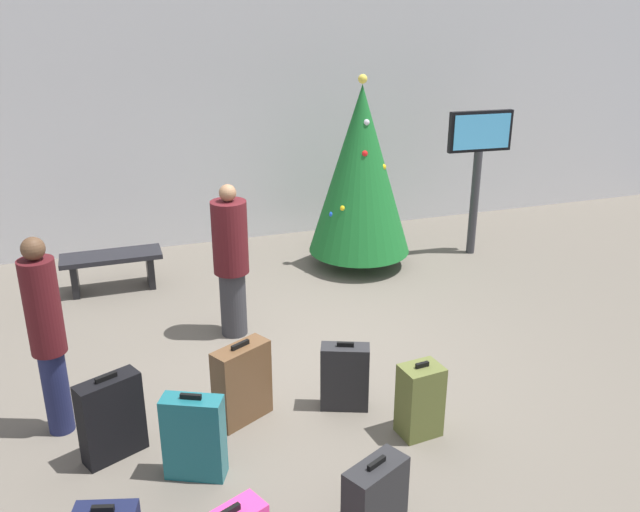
% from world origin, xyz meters
% --- Properties ---
extents(ground_plane, '(16.00, 16.00, 0.00)m').
position_xyz_m(ground_plane, '(0.00, 0.00, 0.00)').
color(ground_plane, '#665E54').
extents(back_wall, '(16.00, 0.20, 3.49)m').
position_xyz_m(back_wall, '(0.00, 3.94, 1.74)').
color(back_wall, silver).
rests_on(back_wall, ground_plane).
extents(holiday_tree, '(1.37, 1.37, 2.57)m').
position_xyz_m(holiday_tree, '(1.45, 2.26, 1.34)').
color(holiday_tree, '#4C3319').
rests_on(holiday_tree, ground_plane).
extents(flight_info_kiosk, '(0.92, 0.15, 2.04)m').
position_xyz_m(flight_info_kiosk, '(3.16, 2.18, 1.44)').
color(flight_info_kiosk, '#333338').
rests_on(flight_info_kiosk, ground_plane).
extents(waiting_bench, '(1.22, 0.44, 0.48)m').
position_xyz_m(waiting_bench, '(-1.80, 2.46, 0.35)').
color(waiting_bench, black).
rests_on(waiting_bench, ground_plane).
extents(traveller_0, '(0.32, 0.32, 1.76)m').
position_xyz_m(traveller_0, '(-2.37, -0.46, 0.94)').
color(traveller_0, '#1E234C').
rests_on(traveller_0, ground_plane).
extents(traveller_1, '(0.51, 0.51, 1.70)m').
position_xyz_m(traveller_1, '(-0.60, 0.81, 0.89)').
color(traveller_1, '#333338').
rests_on(traveller_1, ground_plane).
extents(suitcase_0, '(0.36, 0.30, 0.68)m').
position_xyz_m(suitcase_0, '(0.51, -1.49, 0.32)').
color(suitcase_0, '#59602D').
rests_on(suitcase_0, ground_plane).
extents(suitcase_1, '(0.52, 0.40, 0.54)m').
position_xyz_m(suitcase_1, '(-0.26, -2.35, 0.25)').
color(suitcase_1, '#232326').
rests_on(suitcase_1, ground_plane).
extents(suitcase_2, '(0.47, 0.33, 0.66)m').
position_xyz_m(suitcase_2, '(0.05, -0.92, 0.31)').
color(suitcase_2, '#232326').
rests_on(suitcase_2, ground_plane).
extents(suitcase_3, '(0.50, 0.37, 0.73)m').
position_xyz_m(suitcase_3, '(-1.37, -1.42, 0.35)').
color(suitcase_3, '#19606B').
rests_on(suitcase_3, ground_plane).
extents(suitcase_5, '(0.55, 0.43, 0.75)m').
position_xyz_m(suitcase_5, '(-0.86, -0.81, 0.36)').
color(suitcase_5, brown).
rests_on(suitcase_5, ground_plane).
extents(suitcase_6, '(0.53, 0.38, 0.75)m').
position_xyz_m(suitcase_6, '(-1.95, -0.97, 0.35)').
color(suitcase_6, black).
rests_on(suitcase_6, ground_plane).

